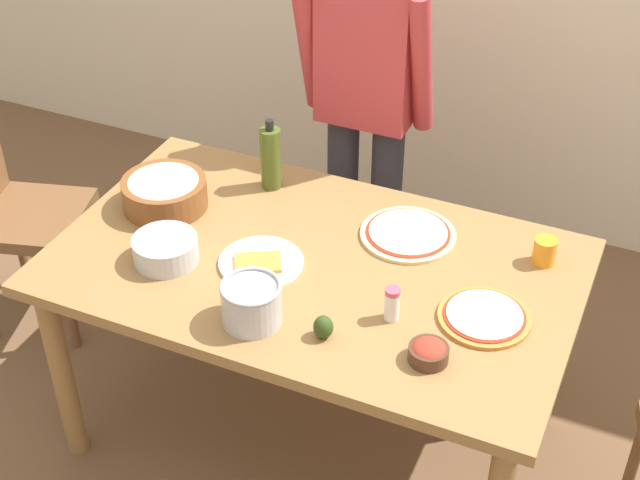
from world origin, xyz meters
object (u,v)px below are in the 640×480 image
olive_oil_bottle (271,158)px  salt_shaker (392,304)px  pizza_cooked_on_tray (484,317)px  mixing_bowl_steel (166,250)px  dining_table (313,285)px  popcorn_bowl (164,191)px  person_cook (367,96)px  small_sauce_bowl (429,352)px  steel_pot (251,303)px  avocado (323,327)px  cup_orange (545,251)px  pizza_raw_on_board (408,234)px  plate_with_slice (261,262)px  chair_wooden_left (9,202)px

olive_oil_bottle → salt_shaker: 0.78m
pizza_cooked_on_tray → mixing_bowl_steel: mixing_bowl_steel is taller
dining_table → popcorn_bowl: size_ratio=5.71×
person_cook → small_sauce_bowl: (0.59, -1.02, -0.15)m
popcorn_bowl → salt_shaker: (0.88, -0.23, -0.01)m
person_cook → steel_pot: bearing=-85.6°
olive_oil_bottle → steel_pot: olive_oil_bottle is taller
pizza_cooked_on_tray → popcorn_bowl: popcorn_bowl is taller
avocado → cup_orange: bearing=50.4°
pizza_raw_on_board → small_sauce_bowl: bearing=-65.0°
pizza_raw_on_board → pizza_cooked_on_tray: 0.44m
pizza_cooked_on_tray → plate_with_slice: bearing=-177.3°
chair_wooden_left → olive_oil_bottle: 1.09m
small_sauce_bowl → steel_pot: steel_pot is taller
pizza_raw_on_board → person_cook: bearing=124.2°
chair_wooden_left → olive_oil_bottle: olive_oil_bottle is taller
olive_oil_bottle → plate_with_slice: bearing=-68.1°
avocado → dining_table: bearing=118.9°
pizza_raw_on_board → salt_shaker: salt_shaker is taller
steel_pot → pizza_raw_on_board: bearing=64.7°
pizza_cooked_on_tray → chair_wooden_left: bearing=174.8°
popcorn_bowl → pizza_cooked_on_tray: bearing=-6.2°
popcorn_bowl → salt_shaker: popcorn_bowl is taller
chair_wooden_left → plate_with_slice: bearing=-9.8°
steel_pot → cup_orange: steel_pot is taller
dining_table → olive_oil_bottle: (-0.31, 0.33, 0.20)m
pizza_cooked_on_tray → steel_pot: (-0.60, -0.27, 0.06)m
person_cook → plate_with_slice: size_ratio=6.23×
olive_oil_bottle → avocado: bearing=-53.1°
pizza_raw_on_board → cup_orange: size_ratio=3.59×
popcorn_bowl → steel_pot: 0.66m
chair_wooden_left → salt_shaker: 1.67m
cup_orange → avocado: bearing=-129.6°
person_cook → steel_pot: 1.08m
steel_pot → cup_orange: size_ratio=2.04×
chair_wooden_left → plate_with_slice: 1.22m
plate_with_slice → mixing_bowl_steel: mixing_bowl_steel is taller
mixing_bowl_steel → pizza_raw_on_board: bearing=33.4°
chair_wooden_left → mixing_bowl_steel: bearing=-18.4°
chair_wooden_left → small_sauce_bowl: 1.84m
person_cook → steel_pot: (0.08, -1.07, -0.11)m
chair_wooden_left → salt_shaker: (1.63, -0.27, 0.27)m
chair_wooden_left → cup_orange: chair_wooden_left is taller
olive_oil_bottle → pizza_raw_on_board: bearing=-9.3°
popcorn_bowl → mixing_bowl_steel: (0.16, -0.25, -0.02)m
olive_oil_bottle → cup_orange: bearing=-2.8°
plate_with_slice → salt_shaker: salt_shaker is taller
olive_oil_bottle → cup_orange: 0.95m
dining_table → pizza_raw_on_board: bearing=48.1°
cup_orange → plate_with_slice: bearing=-155.3°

